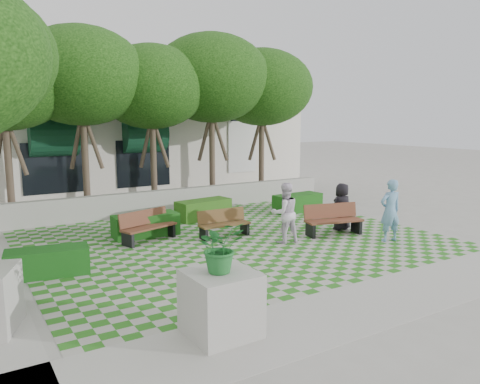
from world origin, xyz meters
TOP-DOWN VIEW (x-y plane):
  - ground at (0.00, 0.00)m, footprint 90.00×90.00m
  - lawn at (0.00, 1.00)m, footprint 12.00×12.00m
  - sidewalk_south at (0.00, -4.70)m, footprint 16.00×2.00m
  - retaining_wall at (0.00, 6.20)m, footprint 15.00×0.36m
  - bench_east at (3.07, -0.05)m, footprint 1.97×1.04m
  - bench_mid at (-0.07, 1.57)m, footprint 1.67×0.60m
  - bench_west at (-2.31, 2.34)m, footprint 1.89×1.12m
  - hedge_east at (4.47, 3.50)m, footprint 2.07×0.93m
  - hedge_midright at (0.60, 4.23)m, footprint 2.15×1.09m
  - hedge_midleft at (-2.14, 2.94)m, footprint 2.06×0.87m
  - hedge_west at (-5.48, 0.60)m, footprint 1.98×1.04m
  - planter_front at (-3.48, -4.29)m, footprint 1.15×1.15m
  - person_blue at (3.96, -1.57)m, footprint 0.78×0.59m
  - person_dark at (3.75, 0.27)m, footprint 0.78×0.52m
  - person_white at (1.15, -0.00)m, footprint 1.00×0.84m
  - tree_row at (-1.86, 5.95)m, footprint 17.70×13.40m
  - building at (0.93, 14.08)m, footprint 18.00×8.92m

SIDE VIEW (x-z plane):
  - ground at x=0.00m, z-range 0.00..0.00m
  - sidewalk_south at x=0.00m, z-range 0.00..0.01m
  - lawn at x=0.00m, z-range 0.01..0.01m
  - hedge_west at x=-5.48m, z-range 0.00..0.66m
  - hedge_east at x=4.47m, z-range 0.00..0.71m
  - hedge_midleft at x=-2.14m, z-range 0.00..0.71m
  - hedge_midright at x=0.60m, z-range 0.00..0.72m
  - bench_mid at x=-0.07m, z-range -0.02..0.85m
  - retaining_wall at x=0.00m, z-range 0.00..0.90m
  - bench_west at x=-2.31m, z-range -0.02..0.92m
  - bench_east at x=3.07m, z-range -0.02..0.97m
  - person_dark at x=3.75m, z-range 0.00..1.59m
  - planter_front at x=-3.48m, z-range -0.19..1.83m
  - person_white at x=1.15m, z-range 0.00..1.83m
  - person_blue at x=3.96m, z-range 0.00..1.91m
  - building at x=0.93m, z-range -0.06..5.09m
  - tree_row at x=-1.86m, z-range 1.47..8.88m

